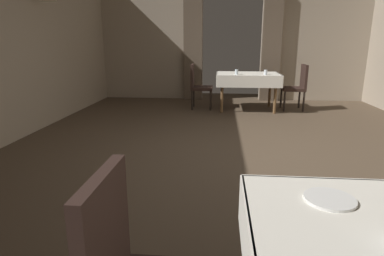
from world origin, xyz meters
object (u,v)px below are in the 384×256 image
object	(u,v)px
chair_mid_right	(297,85)
dining_table_mid	(248,78)
glass_mid_a	(266,72)
plate_near_c	(330,199)
glass_mid_b	(237,72)
chair_mid_left	(198,84)

from	to	relation	value
chair_mid_right	dining_table_mid	bearing A→B (deg)	-176.83
glass_mid_a	dining_table_mid	bearing A→B (deg)	138.65
dining_table_mid	plate_near_c	bearing A→B (deg)	-91.11
glass_mid_b	dining_table_mid	bearing A→B (deg)	50.85
dining_table_mid	chair_mid_right	world-z (taller)	chair_mid_right
plate_near_c	dining_table_mid	bearing A→B (deg)	88.89
dining_table_mid	chair_mid_right	distance (m)	1.03
chair_mid_right	plate_near_c	world-z (taller)	chair_mid_right
glass_mid_a	glass_mid_b	size ratio (longest dim) A/B	0.95
chair_mid_right	plate_near_c	size ratio (longest dim) A/B	4.61
chair_mid_left	chair_mid_right	bearing A→B (deg)	1.16
glass_mid_b	chair_mid_left	bearing A→B (deg)	157.97
plate_near_c	chair_mid_left	bearing A→B (deg)	99.43
chair_mid_left	glass_mid_b	bearing A→B (deg)	-22.03
dining_table_mid	chair_mid_right	xyz separation A→B (m)	(1.02, 0.06, -0.14)
dining_table_mid	glass_mid_a	size ratio (longest dim) A/B	12.84
glass_mid_b	plate_near_c	bearing A→B (deg)	-88.48
chair_mid_right	glass_mid_a	size ratio (longest dim) A/B	9.37
dining_table_mid	chair_mid_left	size ratio (longest dim) A/B	1.37
chair_mid_left	plate_near_c	world-z (taller)	chair_mid_left
chair_mid_right	plate_near_c	bearing A→B (deg)	-101.47
glass_mid_b	chair_mid_right	bearing A→B (deg)	15.72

